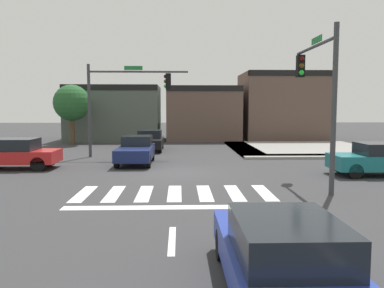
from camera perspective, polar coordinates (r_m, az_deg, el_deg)
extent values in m
plane|color=#353538|center=(18.63, -2.34, -4.11)|extent=(120.00, 120.00, 0.00)
cube|color=silver|center=(14.61, -15.30, -6.91)|extent=(0.48, 2.68, 0.01)
cube|color=silver|center=(14.40, -11.13, -7.00)|extent=(0.48, 2.68, 0.01)
cube|color=silver|center=(14.26, -6.85, -7.05)|extent=(0.48, 2.68, 0.01)
cube|color=silver|center=(14.21, -2.51, -7.07)|extent=(0.48, 2.68, 0.01)
cube|color=silver|center=(14.24, 1.83, -7.04)|extent=(0.48, 2.68, 0.01)
cube|color=silver|center=(14.34, 6.14, -6.97)|extent=(0.48, 2.68, 0.01)
cube|color=silver|center=(14.53, 10.35, -6.87)|extent=(0.48, 2.68, 0.01)
cube|color=white|center=(12.26, -2.63, -9.07)|extent=(6.80, 0.50, 0.01)
cube|color=white|center=(9.39, -2.89, -13.62)|extent=(0.16, 2.00, 0.01)
cylinder|color=yellow|center=(10.67, 8.38, -11.33)|extent=(0.92, 0.92, 0.01)
cylinder|color=white|center=(10.64, 7.27, -11.35)|extent=(0.15, 0.15, 0.00)
cylinder|color=white|center=(10.71, 9.49, -11.27)|extent=(0.15, 0.15, 0.00)
cube|color=white|center=(10.67, 8.38, -11.31)|extent=(0.41, 0.04, 0.00)
cube|color=gray|center=(25.35, 18.58, -1.70)|extent=(10.00, 1.60, 0.15)
cube|color=gray|center=(28.91, 7.40, -0.63)|extent=(1.60, 10.00, 0.15)
cube|color=gray|center=(29.87, 15.38, -0.59)|extent=(10.00, 10.00, 0.15)
cube|color=#4C564C|center=(38.07, -10.97, 4.39)|extent=(8.28, 6.41, 4.99)
cube|color=black|center=(35.14, -11.82, 7.97)|extent=(8.28, 0.50, 0.50)
cube|color=brown|center=(37.08, 1.59, 4.41)|extent=(6.68, 5.26, 4.93)
cube|color=black|center=(34.69, 1.84, 8.01)|extent=(6.68, 0.50, 0.50)
cube|color=brown|center=(39.04, 12.77, 5.30)|extent=(7.55, 6.84, 6.25)
cube|color=black|center=(36.06, 14.16, 9.85)|extent=(7.55, 0.50, 0.50)
cylinder|color=#383A3D|center=(24.96, -14.53, 4.62)|extent=(0.18, 0.18, 5.63)
cylinder|color=#383A3D|center=(24.56, -7.71, 10.26)|extent=(6.00, 0.12, 0.12)
cube|color=black|center=(24.41, -3.43, 8.98)|extent=(0.32, 0.32, 0.95)
sphere|color=#470A0A|center=(24.43, -3.84, 9.67)|extent=(0.22, 0.22, 0.22)
sphere|color=#4C330C|center=(24.41, -3.83, 8.97)|extent=(0.22, 0.22, 0.22)
sphere|color=#1ED833|center=(24.39, -3.83, 8.28)|extent=(0.22, 0.22, 0.22)
cube|color=#197233|center=(24.62, -8.42, 10.76)|extent=(1.10, 0.03, 0.24)
cylinder|color=#383A3D|center=(14.45, 19.72, 4.59)|extent=(0.18, 0.18, 5.89)
cylinder|color=#383A3D|center=(16.65, 17.20, 13.23)|extent=(0.12, 4.33, 0.12)
cube|color=black|center=(18.26, 15.31, 10.74)|extent=(0.32, 0.32, 0.95)
sphere|color=#470A0A|center=(18.13, 15.50, 11.71)|extent=(0.22, 0.22, 0.22)
sphere|color=#4C330C|center=(18.09, 15.47, 10.79)|extent=(0.22, 0.22, 0.22)
sphere|color=#1ED833|center=(18.07, 15.45, 9.86)|extent=(0.22, 0.22, 0.22)
cube|color=#197233|center=(16.48, 17.47, 14.08)|extent=(0.03, 1.10, 0.24)
cube|color=red|center=(21.48, -24.11, -1.64)|extent=(4.18, 1.88, 0.62)
cube|color=black|center=(21.43, -24.22, -0.06)|extent=(2.15, 1.65, 0.58)
cylinder|color=black|center=(21.79, -19.80, -2.12)|extent=(0.70, 0.22, 0.70)
cylinder|color=black|center=(20.24, -21.24, -2.72)|extent=(0.70, 0.22, 0.70)
cube|color=#141E4C|center=(21.55, -8.09, -1.20)|extent=(1.80, 4.34, 0.61)
cube|color=black|center=(22.38, -7.86, 0.51)|extent=(1.58, 1.89, 0.53)
cylinder|color=black|center=(20.05, -6.30, -2.45)|extent=(0.22, 0.70, 0.70)
cylinder|color=black|center=(20.23, -10.76, -2.44)|extent=(0.22, 0.70, 0.70)
cylinder|color=black|center=(22.97, -5.72, -1.46)|extent=(0.22, 0.70, 0.70)
cylinder|color=black|center=(23.13, -9.62, -1.46)|extent=(0.22, 0.70, 0.70)
cube|color=#23389E|center=(6.90, 12.26, -16.04)|extent=(1.73, 4.33, 0.55)
cube|color=black|center=(6.24, 13.53, -12.92)|extent=(1.53, 2.06, 0.56)
cylinder|color=black|center=(8.22, 4.36, -14.21)|extent=(0.22, 0.61, 0.61)
cylinder|color=black|center=(8.51, 14.85, -13.68)|extent=(0.22, 0.61, 0.61)
cube|color=#196B70|center=(19.59, 25.25, -2.32)|extent=(4.19, 1.86, 0.65)
cube|color=black|center=(19.53, 25.34, -0.62)|extent=(1.78, 1.64, 0.52)
cylinder|color=black|center=(18.29, 22.40, -3.65)|extent=(0.65, 0.22, 0.65)
cylinder|color=black|center=(19.78, 20.46, -2.93)|extent=(0.65, 0.22, 0.65)
cube|color=black|center=(27.99, -6.14, 0.21)|extent=(1.84, 4.21, 0.58)
cube|color=black|center=(28.47, -6.07, 1.45)|extent=(1.62, 1.78, 0.56)
cylinder|color=black|center=(26.54, -4.62, -0.63)|extent=(0.22, 0.62, 0.62)
cylinder|color=black|center=(26.67, -8.10, -0.63)|extent=(0.22, 0.62, 0.62)
cylinder|color=black|center=(29.39, -4.35, -0.05)|extent=(0.22, 0.62, 0.62)
cylinder|color=black|center=(29.51, -7.50, -0.06)|extent=(0.22, 0.62, 0.62)
cylinder|color=#4C3823|center=(33.56, -16.81, 2.28)|extent=(0.36, 0.36, 2.80)
sphere|color=#235628|center=(33.52, -16.90, 5.69)|extent=(2.92, 2.92, 2.92)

